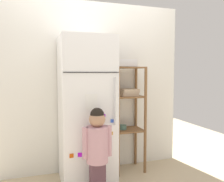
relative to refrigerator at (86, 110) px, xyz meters
The scene contains 6 objects.
ground_plane 0.85m from the refrigerator, ahead, with size 6.00×6.00×0.00m, color tan.
kitchen_wall_back 0.44m from the refrigerator, 64.79° to the left, with size 2.43×0.03×2.18m, color silver.
refrigerator is the anchor object (origin of this frame).
child_standing 0.52m from the refrigerator, 87.91° to the right, with size 0.30×0.22×0.93m.
pantry_shelf_unit 0.59m from the refrigerator, 12.86° to the left, with size 0.40×0.34×1.35m.
fruit_bin 0.79m from the refrigerator, 14.62° to the left, with size 0.26×0.16×0.09m.
Camera 1 is at (-0.71, -2.64, 1.27)m, focal length 37.68 mm.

